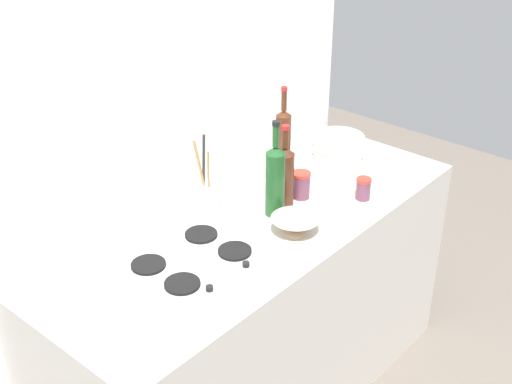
% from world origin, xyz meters
% --- Properties ---
extents(counter_block, '(1.80, 0.70, 0.90)m').
position_xyz_m(counter_block, '(0.00, 0.00, 0.45)').
color(counter_block, beige).
rests_on(counter_block, ground).
extents(backsplash_panel, '(1.90, 0.06, 2.57)m').
position_xyz_m(backsplash_panel, '(0.00, 0.38, 1.28)').
color(backsplash_panel, white).
rests_on(backsplash_panel, ground).
extents(stovetop_hob, '(0.49, 0.36, 0.04)m').
position_xyz_m(stovetop_hob, '(-0.36, -0.03, 0.91)').
color(stovetop_hob, '#B2B2B7').
rests_on(stovetop_hob, counter_block).
extents(plate_stack, '(0.24, 0.24, 0.10)m').
position_xyz_m(plate_stack, '(0.65, 0.08, 0.95)').
color(plate_stack, silver).
rests_on(plate_stack, counter_block).
extents(wine_bottle_leftmost, '(0.08, 0.08, 0.33)m').
position_xyz_m(wine_bottle_leftmost, '(0.17, -0.00, 1.03)').
color(wine_bottle_leftmost, '#472314').
rests_on(wine_bottle_leftmost, counter_block).
extents(wine_bottle_mid_left, '(0.07, 0.07, 0.38)m').
position_xyz_m(wine_bottle_mid_left, '(0.08, -0.02, 1.05)').
color(wine_bottle_mid_left, '#19471E').
rests_on(wine_bottle_mid_left, counter_block).
extents(wine_bottle_mid_right, '(0.07, 0.07, 0.35)m').
position_xyz_m(wine_bottle_mid_right, '(0.44, 0.23, 1.03)').
color(wine_bottle_mid_right, '#472314').
rests_on(wine_bottle_mid_right, counter_block).
extents(mixing_bowl, '(0.18, 0.18, 0.07)m').
position_xyz_m(mixing_bowl, '(0.02, -0.17, 0.94)').
color(mixing_bowl, beige).
rests_on(mixing_bowl, counter_block).
extents(butter_dish, '(0.17, 0.13, 0.06)m').
position_xyz_m(butter_dish, '(0.40, 0.05, 0.93)').
color(butter_dish, white).
rests_on(butter_dish, counter_block).
extents(utensil_crock, '(0.09, 0.09, 0.30)m').
position_xyz_m(utensil_crock, '(-0.05, 0.20, 0.96)').
color(utensil_crock, silver).
rests_on(utensil_crock, counter_block).
extents(condiment_jar_front, '(0.07, 0.07, 0.11)m').
position_xyz_m(condiment_jar_front, '(0.25, -0.02, 0.96)').
color(condiment_jar_front, '#66384C').
rests_on(condiment_jar_front, counter_block).
extents(condiment_jar_rear, '(0.06, 0.06, 0.09)m').
position_xyz_m(condiment_jar_rear, '(0.40, -0.21, 0.95)').
color(condiment_jar_rear, '#66384C').
rests_on(condiment_jar_rear, counter_block).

